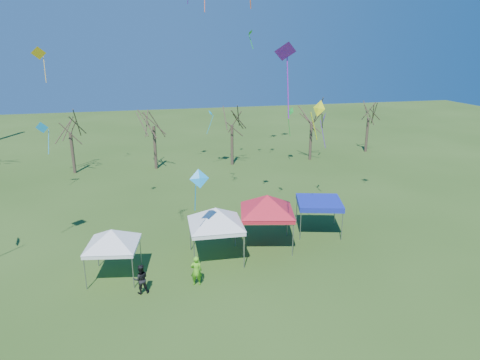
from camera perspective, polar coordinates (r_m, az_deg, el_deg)
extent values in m
plane|color=#2E4D18|center=(25.14, -2.61, -13.09)|extent=(140.00, 140.00, 0.00)
cylinder|color=#3D2D21|center=(47.63, -21.41, 3.36)|extent=(0.32, 0.32, 4.28)
cylinder|color=#3D2D21|center=(46.87, -11.26, 4.25)|extent=(0.32, 0.32, 4.64)
cylinder|color=#3D2D21|center=(47.60, -1.06, 4.69)|extent=(0.32, 0.32, 4.49)
cylinder|color=#3D2D21|center=(50.35, 9.40, 5.16)|extent=(0.32, 0.32, 4.47)
cylinder|color=#3D2D21|center=(55.88, 16.56, 5.76)|extent=(0.32, 0.32, 4.23)
cylinder|color=gray|center=(25.20, -19.94, -11.75)|extent=(0.06, 0.06, 1.83)
cylinder|color=gray|center=(27.38, -18.48, -9.17)|extent=(0.06, 0.06, 1.83)
cylinder|color=gray|center=(24.59, -14.07, -11.93)|extent=(0.06, 0.06, 1.83)
cylinder|color=gray|center=(26.82, -13.11, -9.26)|extent=(0.06, 0.06, 1.83)
cube|color=white|center=(25.51, -16.60, -8.44)|extent=(3.19, 3.19, 0.22)
pyramid|color=white|center=(25.09, -16.81, -6.33)|extent=(3.83, 3.83, 0.92)
cylinder|color=gray|center=(25.41, -6.11, -10.09)|extent=(0.06, 0.06, 2.12)
cylinder|color=gray|center=(28.07, -6.65, -7.33)|extent=(0.06, 0.06, 2.12)
cylinder|color=gray|center=(25.77, 0.56, -9.57)|extent=(0.06, 0.06, 2.12)
cylinder|color=gray|center=(28.39, -0.64, -6.90)|extent=(0.06, 0.06, 2.12)
cube|color=white|center=(26.37, -3.26, -6.10)|extent=(3.31, 3.31, 0.25)
pyramid|color=white|center=(25.92, -3.30, -3.70)|extent=(4.48, 4.48, 1.06)
cylinder|color=gray|center=(27.05, 0.47, -8.07)|extent=(0.07, 0.07, 2.22)
cylinder|color=gray|center=(29.88, 0.37, -5.51)|extent=(0.07, 0.07, 2.22)
cylinder|color=gray|center=(27.28, 7.06, -7.99)|extent=(0.07, 0.07, 2.22)
cylinder|color=gray|center=(30.08, 6.32, -5.46)|extent=(0.07, 0.07, 2.22)
cube|color=red|center=(28.04, 3.60, -4.39)|extent=(3.99, 3.99, 0.27)
pyramid|color=red|center=(27.60, 3.65, -2.00)|extent=(4.58, 4.58, 1.11)
cylinder|color=gray|center=(29.62, 8.06, -6.11)|extent=(0.06, 0.06, 2.02)
cylinder|color=gray|center=(32.22, 7.57, -4.11)|extent=(0.06, 0.06, 2.02)
cylinder|color=gray|center=(30.06, 13.45, -6.08)|extent=(0.06, 0.06, 2.02)
cylinder|color=gray|center=(32.61, 12.52, -4.11)|extent=(0.06, 0.06, 2.02)
cube|color=#0F1EA0|center=(30.68, 10.51, -3.12)|extent=(3.73, 3.73, 0.24)
cube|color=#0F1EA0|center=(30.62, 10.53, -2.80)|extent=(3.73, 3.73, 0.12)
imported|color=black|center=(24.09, -13.08, -12.75)|extent=(0.86, 0.70, 1.67)
imported|color=#5EC41F|center=(24.34, -5.85, -11.93)|extent=(0.68, 0.50, 1.73)
cone|color=#5818A9|center=(34.64, 11.12, 8.15)|extent=(0.67, 0.99, 0.95)
cube|color=#5818A9|center=(35.15, 11.00, 6.01)|extent=(0.54, 0.28, 2.27)
cone|color=#179628|center=(47.07, 6.75, 9.08)|extent=(0.75, 1.13, 0.97)
cube|color=#179628|center=(47.47, 6.54, 7.33)|extent=(0.44, 0.15, 2.49)
cone|color=#158FE6|center=(41.18, -24.89, 6.39)|extent=(1.17, 0.61, 1.09)
cube|color=#158FE6|center=(41.28, -24.15, 4.66)|extent=(0.18, 0.81, 2.06)
cone|color=purple|center=(20.74, 6.03, 16.77)|extent=(1.18, 0.86, 0.93)
cube|color=purple|center=(20.91, 6.40, 12.07)|extent=(0.07, 0.44, 2.86)
cone|color=yellow|center=(44.12, -25.28, 15.09)|extent=(1.37, 0.80, 1.23)
cube|color=yellow|center=(44.14, -24.59, 13.23)|extent=(0.11, 0.71, 2.33)
cone|color=#0DA5CA|center=(45.82, -3.92, 8.94)|extent=(0.75, 0.86, 0.60)
cube|color=#0DA5CA|center=(45.65, -4.01, 7.39)|extent=(0.75, 0.36, 2.03)
cone|color=#EEFC1A|center=(26.54, 10.44, 9.39)|extent=(0.69, 1.08, 1.01)
cube|color=#EEFC1A|center=(26.95, 9.83, 7.07)|extent=(0.65, 0.27, 1.79)
cube|color=red|center=(31.64, -4.74, 22.79)|extent=(0.16, 0.49, 1.59)
cone|color=green|center=(44.02, 1.37, 19.09)|extent=(0.79, 0.85, 0.61)
cube|color=green|center=(44.22, 1.47, 17.95)|extent=(0.44, 0.33, 1.41)
cone|color=#1695ED|center=(22.93, -5.44, 0.21)|extent=(1.08, 0.58, 0.99)
cube|color=#1695ED|center=(23.23, -5.98, -2.40)|extent=(0.06, 0.55, 1.65)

